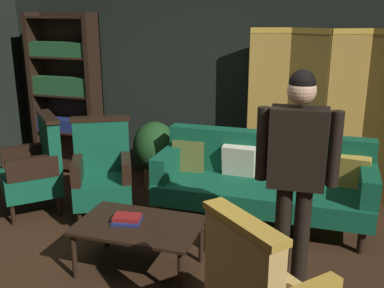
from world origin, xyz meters
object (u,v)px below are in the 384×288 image
armchair_wing_right (36,167)px  potted_plant (155,150)px  book_navy_cloth (127,220)px  armchair_wing_left (103,173)px  book_red_leather (127,217)px  standing_figure (297,165)px  coffee_table (139,229)px  velvet_couch (264,178)px  folding_screen (345,115)px  bookshelf (66,91)px

armchair_wing_right → potted_plant: bearing=46.7°
armchair_wing_right → book_navy_cloth: (1.40, -0.74, -0.06)m
armchair_wing_left → armchair_wing_right: 0.75m
book_red_leather → standing_figure: bearing=4.0°
coffee_table → potted_plant: potted_plant is taller
velvet_couch → coffee_table: bearing=-123.0°
armchair_wing_right → standing_figure: bearing=-13.4°
potted_plant → coffee_table: bearing=-72.0°
folding_screen → velvet_couch: bearing=-132.9°
velvet_couch → bookshelf: bearing=164.7°
bookshelf → velvet_couch: size_ratio=0.97×
coffee_table → armchair_wing_right: size_ratio=0.96×
coffee_table → armchair_wing_right: armchair_wing_right is taller
coffee_table → book_red_leather: (-0.10, 0.00, 0.09)m
standing_figure → book_navy_cloth: (-1.31, -0.09, -0.59)m
coffee_table → armchair_wing_right: 1.68m
bookshelf → velvet_couch: bearing=-15.3°
armchair_wing_left → armchair_wing_right: size_ratio=1.00×
bookshelf → armchair_wing_left: bookshelf is taller
coffee_table → armchair_wing_left: armchair_wing_left is taller
velvet_couch → armchair_wing_right: bearing=-167.6°
coffee_table → armchair_wing_left: size_ratio=0.96×
bookshelf → coffee_table: (1.89, -1.99, -0.70)m
coffee_table → folding_screen: bearing=52.9°
bookshelf → potted_plant: 1.47m
book_red_leather → armchair_wing_left: bearing=129.3°
book_red_leather → book_navy_cloth: bearing=90.0°
standing_figure → book_red_leather: standing_figure is taller
potted_plant → velvet_couch: bearing=-19.5°
book_navy_cloth → folding_screen: bearing=51.0°
coffee_table → armchair_wing_right: (-1.51, 0.74, 0.12)m
armchair_wing_right → potted_plant: armchair_wing_right is taller
bookshelf → standing_figure: size_ratio=1.20×
potted_plant → book_navy_cloth: potted_plant is taller
bookshelf → velvet_couch: bookshelf is taller
standing_figure → potted_plant: 2.48m
standing_figure → book_red_leather: size_ratio=7.85×
book_navy_cloth → book_red_leather: book_red_leather is taller
bookshelf → standing_figure: bearing=-31.5°
book_navy_cloth → potted_plant: bearing=104.9°
bookshelf → potted_plant: (1.32, -0.25, -0.60)m
standing_figure → book_navy_cloth: bearing=-176.0°
armchair_wing_right → book_red_leather: size_ratio=4.79×
potted_plant → bookshelf: bearing=169.3°
armchair_wing_left → potted_plant: bearing=78.7°
folding_screen → bookshelf: 3.43m
bookshelf → velvet_couch: 2.87m
velvet_couch → standing_figure: size_ratio=1.25×
armchair_wing_right → standing_figure: (2.72, -0.65, 0.54)m
velvet_couch → potted_plant: size_ratio=2.59×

